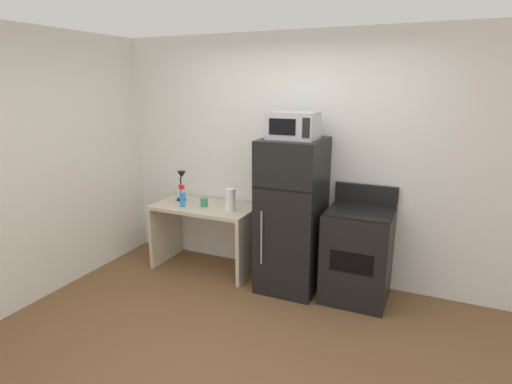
% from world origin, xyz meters
% --- Properties ---
extents(ground_plane, '(12.00, 12.00, 0.00)m').
position_xyz_m(ground_plane, '(0.00, 0.00, 0.00)').
color(ground_plane, brown).
extents(wall_back_white, '(5.00, 0.10, 2.60)m').
position_xyz_m(wall_back_white, '(0.00, 1.70, 1.30)').
color(wall_back_white, white).
rests_on(wall_back_white, ground).
extents(wall_left_brick, '(0.10, 4.00, 2.60)m').
position_xyz_m(wall_left_brick, '(-2.20, 0.00, 1.30)').
color(wall_left_brick, silver).
rests_on(wall_left_brick, ground).
extents(desk, '(1.15, 0.61, 0.75)m').
position_xyz_m(desk, '(-1.02, 1.33, 0.52)').
color(desk, beige).
rests_on(desk, ground).
extents(desk_lamp, '(0.14, 0.12, 0.35)m').
position_xyz_m(desk_lamp, '(-1.36, 1.39, 0.99)').
color(desk_lamp, black).
rests_on(desk_lamp, desk).
extents(spray_bottle, '(0.06, 0.06, 0.25)m').
position_xyz_m(spray_bottle, '(-1.22, 1.19, 0.85)').
color(spray_bottle, '#2D8CEA').
rests_on(spray_bottle, desk).
extents(paper_towel_roll, '(0.11, 0.11, 0.24)m').
position_xyz_m(paper_towel_roll, '(-0.67, 1.28, 0.87)').
color(paper_towel_roll, white).
rests_on(paper_towel_roll, desk).
extents(coffee_mug, '(0.08, 0.08, 0.09)m').
position_xyz_m(coffee_mug, '(-1.00, 1.28, 0.80)').
color(coffee_mug, '#338C66').
rests_on(coffee_mug, desk).
extents(refrigerator, '(0.59, 0.68, 1.56)m').
position_xyz_m(refrigerator, '(0.03, 1.30, 0.78)').
color(refrigerator, black).
rests_on(refrigerator, ground).
extents(microwave, '(0.46, 0.35, 0.26)m').
position_xyz_m(microwave, '(0.03, 1.28, 1.69)').
color(microwave, '#B7B7BC').
rests_on(microwave, refrigerator).
extents(oven_range, '(0.62, 0.61, 1.10)m').
position_xyz_m(oven_range, '(0.70, 1.33, 0.47)').
color(oven_range, black).
rests_on(oven_range, ground).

